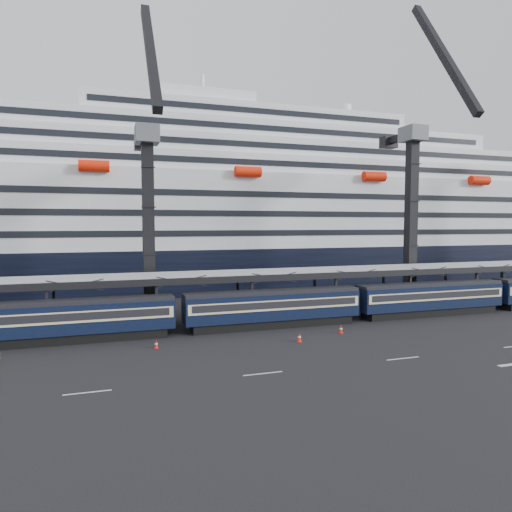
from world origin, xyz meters
The scene contains 9 objects.
ground centered at (0.00, 0.00, 0.00)m, with size 260.00×260.00×0.00m, color black.
train centered at (-4.65, 10.00, 2.20)m, with size 133.05×3.00×4.05m.
canopy centered at (0.00, 14.00, 5.25)m, with size 130.00×6.25×5.53m.
cruise_ship centered at (-1.08, 45.99, 12.34)m, with size 214.09×28.84×34.00m.
crane_dark_near centered at (-20.00, 18.59, 11.93)m, with size 4.50×17.75×35.08m.
crane_dark_mid centered at (15.00, 17.59, 13.36)m, with size 4.50×18.24×39.64m.
traffic_cone_b centered at (-20.66, 5.40, 0.35)m, with size 0.36×0.36×0.72m.
traffic_cone_c centered at (-7.85, 3.50, 0.42)m, with size 0.42×0.42×0.85m.
traffic_cone_d centered at (-2.54, 5.31, 0.41)m, with size 0.41×0.41×0.82m.
Camera 1 is at (-24.61, -34.70, 10.86)m, focal length 32.00 mm.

